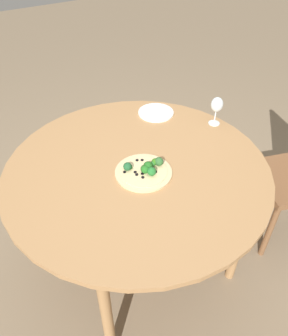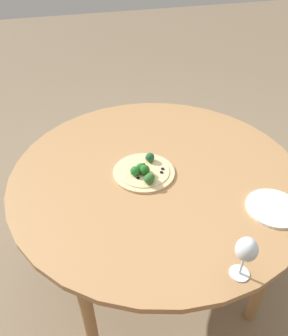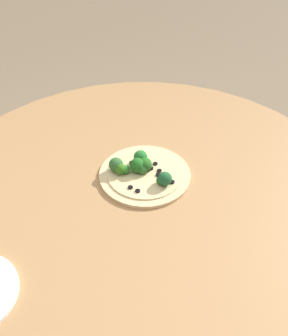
% 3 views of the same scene
% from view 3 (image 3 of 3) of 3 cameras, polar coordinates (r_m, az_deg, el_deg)
% --- Properties ---
extents(ground_plane, '(12.00, 12.00, 0.00)m').
position_cam_3_polar(ground_plane, '(1.66, -0.08, -22.20)').
color(ground_plane, '#847056').
extents(dining_table, '(1.27, 1.27, 0.75)m').
position_cam_3_polar(dining_table, '(1.10, -0.12, -5.90)').
color(dining_table, '#A87A4C').
rests_on(dining_table, ground_plane).
extents(pizza, '(0.27, 0.27, 0.06)m').
position_cam_3_polar(pizza, '(1.09, -0.25, -0.51)').
color(pizza, '#DBBC89').
rests_on(pizza, dining_table).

